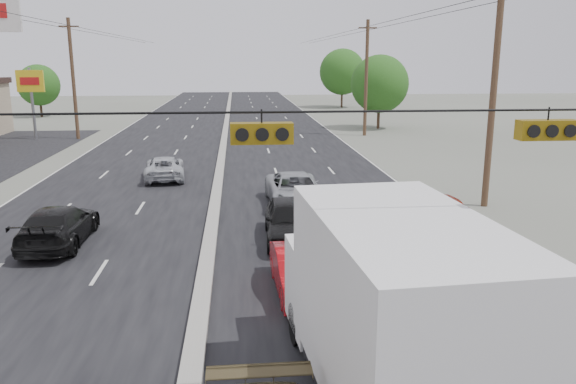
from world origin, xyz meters
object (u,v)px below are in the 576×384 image
object	(u,v)px
utility_pole_right_c	(366,78)
utility_pole_left_c	(73,78)
box_truck	(388,309)
queue_car_b	(386,236)
pole_sign_far	(31,87)
queue_car_a	(290,221)
queue_car_c	(295,191)
queue_car_e	(447,211)
tree_left_far	(39,85)
tree_right_far	(342,72)
tree_right_mid	(380,84)
utility_pole_right_b	(493,95)
oncoming_near	(59,226)
queue_car_d	(516,279)
oncoming_far	(165,168)

from	to	relation	value
utility_pole_right_c	utility_pole_left_c	bearing A→B (deg)	180.00
box_truck	queue_car_b	bearing A→B (deg)	70.65
utility_pole_left_c	pole_sign_far	distance (m)	3.57
box_truck	queue_car_a	xyz separation A→B (m)	(-0.85, 10.46, -1.27)
queue_car_c	queue_car_e	bearing A→B (deg)	-34.55
box_truck	tree_left_far	bearing A→B (deg)	109.10
tree_right_far	tree_right_mid	bearing A→B (deg)	-92.29
utility_pole_right_c	pole_sign_far	bearing A→B (deg)	-180.00
utility_pole_right_b	tree_left_far	xyz separation A→B (m)	(-34.50, 45.00, -1.39)
oncoming_near	tree_right_far	bearing A→B (deg)	-110.02
oncoming_near	utility_pole_right_c	bearing A→B (deg)	-121.83
box_truck	queue_car_c	distance (m)	15.64
queue_car_a	tree_right_mid	bearing A→B (deg)	72.47
box_truck	oncoming_near	bearing A→B (deg)	126.57
queue_car_e	oncoming_near	xyz separation A→B (m)	(-15.09, -1.07, 0.11)
pole_sign_far	box_truck	xyz separation A→B (m)	(19.85, -39.79, -2.35)
pole_sign_far	queue_car_c	xyz separation A→B (m)	(19.73, -24.21, -3.67)
queue_car_c	queue_car_d	bearing A→B (deg)	-68.01
queue_car_c	utility_pole_left_c	bearing A→B (deg)	121.51
tree_right_far	queue_car_d	size ratio (longest dim) A/B	1.73
utility_pole_left_c	tree_right_mid	size ratio (longest dim) A/B	1.40
utility_pole_right_b	queue_car_c	bearing A→B (deg)	174.85
queue_car_b	queue_car_c	bearing A→B (deg)	101.48
queue_car_b	tree_right_mid	bearing A→B (deg)	68.93
box_truck	oncoming_far	size ratio (longest dim) A/B	1.75
tree_right_mid	queue_car_d	xyz separation A→B (m)	(-6.24, -40.35, -3.65)
tree_right_mid	queue_car_b	distance (m)	37.53
tree_right_mid	oncoming_far	distance (m)	29.09
box_truck	oncoming_near	xyz separation A→B (m)	(-9.35, 10.81, -1.34)
tree_right_mid	queue_car_a	xyz separation A→B (m)	(-12.00, -34.34, -3.55)
utility_pole_right_c	tree_right_far	world-z (taller)	utility_pole_right_c
queue_car_a	oncoming_near	size ratio (longest dim) A/B	0.93
tree_right_far	queue_car_a	xyz separation A→B (m)	(-13.00, -59.34, -4.17)
queue_car_a	oncoming_near	world-z (taller)	queue_car_a
pole_sign_far	tree_right_far	xyz separation A→B (m)	(32.00, 30.00, 0.55)
pole_sign_far	oncoming_near	xyz separation A→B (m)	(10.51, -28.98, -3.68)
oncoming_near	tree_right_mid	bearing A→B (deg)	-121.09
tree_left_far	utility_pole_right_b	bearing A→B (deg)	-52.52
utility_pole_right_c	oncoming_near	size ratio (longest dim) A/B	2.00
tree_right_mid	box_truck	world-z (taller)	tree_right_mid
utility_pole_right_b	tree_left_far	distance (m)	56.72
tree_right_mid	utility_pole_left_c	bearing A→B (deg)	-169.70
queue_car_a	queue_car_c	size ratio (longest dim) A/B	0.87
utility_pole_right_c	queue_car_c	world-z (taller)	utility_pole_right_c
utility_pole_right_c	tree_right_mid	distance (m)	5.64
utility_pole_left_c	box_truck	world-z (taller)	utility_pole_left_c
utility_pole_left_c	tree_left_far	distance (m)	22.19
queue_car_c	queue_car_d	world-z (taller)	queue_car_c
tree_right_far	queue_car_b	world-z (taller)	tree_right_far
queue_car_b	queue_car_d	size ratio (longest dim) A/B	0.95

